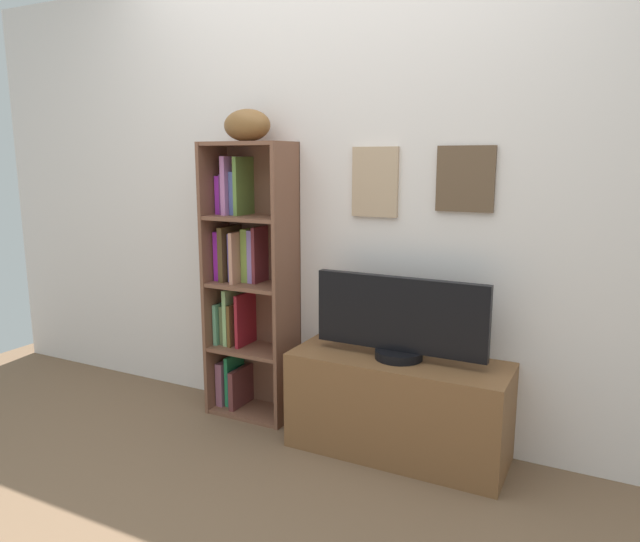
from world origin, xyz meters
The scene contains 6 objects.
ground centered at (0.00, 0.00, -0.02)m, with size 5.20×5.20×0.04m, color brown.
back_wall centered at (0.00, 1.13, 1.16)m, with size 4.80×0.08×2.32m.
bookshelf centered at (-0.48, 1.00, 0.72)m, with size 0.46×0.26×1.46m.
football centered at (-0.43, 0.97, 1.54)m, with size 0.28×0.16×0.16m, color brown.
tv_stand centered at (0.42, 0.91, 0.23)m, with size 1.01×0.38×0.47m.
television centered at (0.42, 0.91, 0.66)m, with size 0.81×0.22×0.38m.
Camera 1 is at (1.27, -1.55, 1.38)m, focal length 32.97 mm.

